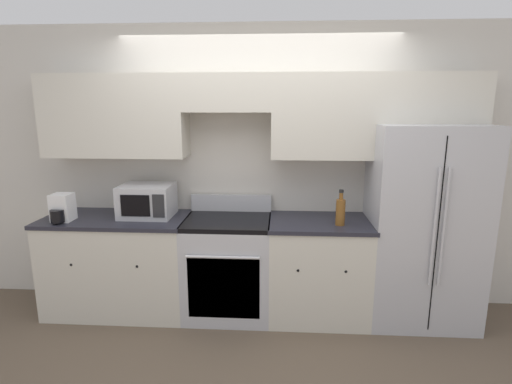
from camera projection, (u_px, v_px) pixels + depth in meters
The scene contains 9 objects.
ground_plane at pixel (254, 331), 3.41m from camera, with size 12.00×12.00×0.00m, color brown.
wall_back at pixel (259, 148), 3.66m from camera, with size 8.00×0.39×2.60m.
lower_cabinets_left at pixel (119, 264), 3.69m from camera, with size 1.30×0.64×0.90m.
lower_cabinets_right at pixel (318, 269), 3.58m from camera, with size 0.89×0.64×0.90m.
oven_range at pixel (228, 266), 3.63m from camera, with size 0.76×0.65×1.06m.
refrigerator at pixel (420, 223), 3.51m from camera, with size 0.91×0.80×1.74m.
microwave at pixel (147, 201), 3.60m from camera, with size 0.46×0.38×0.29m.
bottle at pixel (340, 211), 3.34m from camera, with size 0.08×0.08×0.30m.
paper_towel_holder at pixel (62, 209), 3.46m from camera, with size 0.16×0.23×0.24m.
Camera 1 is at (0.21, -3.07, 1.89)m, focal length 28.00 mm.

